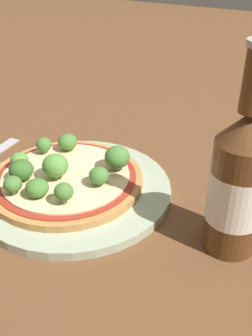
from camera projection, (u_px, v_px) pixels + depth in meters
name	position (u px, v px, depth m)	size (l,w,h in m)	color
ground_plane	(71.00, 191.00, 0.55)	(3.00, 3.00, 0.00)	brown
plate	(73.00, 190.00, 0.54)	(0.27, 0.27, 0.01)	#A3B293
pizza	(68.00, 177.00, 0.55)	(0.21, 0.21, 0.01)	#B77F42
broccoli_floret_0	(55.00, 166.00, 0.52)	(0.03, 0.03, 0.04)	#6B8E51
broccoli_floret_1	(13.00, 184.00, 0.49)	(0.02, 0.02, 0.03)	#6B8E51
broccoli_floret_2	(117.00, 157.00, 0.54)	(0.03, 0.03, 0.04)	#6B8E51
broccoli_floret_3	(44.00, 145.00, 0.58)	(0.02, 0.02, 0.03)	#6B8E51
broccoli_floret_4	(100.00, 174.00, 0.51)	(0.03, 0.03, 0.03)	#6B8E51
broccoli_floret_5	(21.00, 170.00, 0.52)	(0.03, 0.03, 0.03)	#6B8E51
broccoli_floret_6	(19.00, 160.00, 0.55)	(0.03, 0.03, 0.02)	#6B8E51
broccoli_floret_7	(68.00, 142.00, 0.59)	(0.03, 0.03, 0.03)	#6B8E51
broccoli_floret_8	(37.00, 188.00, 0.49)	(0.03, 0.03, 0.02)	#6B8E51
broccoli_floret_9	(64.00, 192.00, 0.47)	(0.02, 0.02, 0.03)	#6B8E51
beer_bottle	(239.00, 181.00, 0.42)	(0.06, 0.06, 0.23)	#563319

